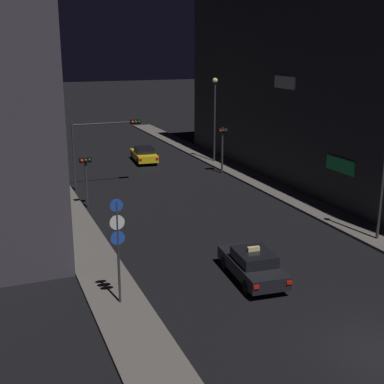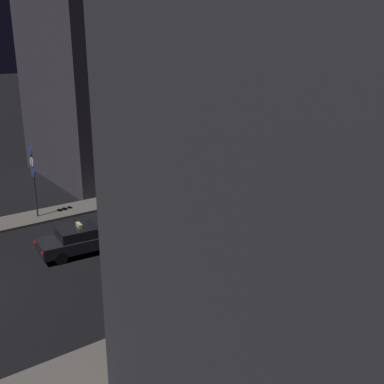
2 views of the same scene
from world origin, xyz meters
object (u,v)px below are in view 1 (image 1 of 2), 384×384
at_px(traffic_light_left_kerb, 86,171).
at_px(street_lamp_near_block, 384,162).
at_px(far_car, 144,154).
at_px(traffic_light_right_kerb, 222,141).
at_px(street_lamp_far_block, 215,107).
at_px(traffic_light_overhead, 101,139).
at_px(taxi, 252,265).
at_px(sign_pole_left, 118,241).

xyz_separation_m(traffic_light_left_kerb, street_lamp_near_block, (13.59, -11.96, 1.90)).
relative_size(far_car, traffic_light_right_kerb, 1.18).
xyz_separation_m(far_car, traffic_light_right_kerb, (4.81, -6.72, 2.04)).
xyz_separation_m(traffic_light_left_kerb, street_lamp_far_block, (13.51, 9.77, 2.61)).
bearing_deg(street_lamp_far_block, street_lamp_near_block, -89.80).
distance_m(far_car, street_lamp_near_block, 25.31).
height_order(traffic_light_overhead, street_lamp_near_block, street_lamp_near_block).
xyz_separation_m(taxi, far_car, (2.68, 26.14, -0.00)).
relative_size(far_car, street_lamp_far_block, 0.61).
relative_size(taxi, traffic_light_left_kerb, 1.31).
bearing_deg(traffic_light_left_kerb, traffic_light_right_kerb, 24.40).
distance_m(street_lamp_near_block, street_lamp_far_block, 21.74).
height_order(traffic_light_left_kerb, sign_pole_left, sign_pole_left).
height_order(taxi, sign_pole_left, sign_pole_left).
bearing_deg(traffic_light_left_kerb, sign_pole_left, -95.51).
distance_m(traffic_light_overhead, traffic_light_right_kerb, 10.44).
height_order(taxi, traffic_light_overhead, traffic_light_overhead).
xyz_separation_m(traffic_light_overhead, street_lamp_near_block, (11.55, -16.61, 0.66)).
relative_size(taxi, sign_pole_left, 1.04).
bearing_deg(sign_pole_left, traffic_light_overhead, 79.68).
relative_size(far_car, traffic_light_overhead, 0.89).
distance_m(far_car, traffic_light_overhead, 9.96).
distance_m(taxi, traffic_light_right_kerb, 20.91).
distance_m(sign_pole_left, street_lamp_far_block, 28.13).
bearing_deg(traffic_light_right_kerb, traffic_light_left_kerb, -155.60).
distance_m(traffic_light_overhead, street_lamp_far_block, 12.64).
xyz_separation_m(traffic_light_right_kerb, sign_pole_left, (-13.74, -19.63, 0.05)).
bearing_deg(taxi, traffic_light_overhead, 98.78).
xyz_separation_m(street_lamp_near_block, street_lamp_far_block, (-0.08, 21.73, 0.70)).
relative_size(traffic_light_left_kerb, street_lamp_far_block, 0.47).
bearing_deg(traffic_light_right_kerb, street_lamp_far_block, 74.76).
height_order(traffic_light_overhead, traffic_light_left_kerb, traffic_light_overhead).
xyz_separation_m(taxi, traffic_light_left_kerb, (-4.89, 13.79, 1.79)).
relative_size(traffic_light_overhead, traffic_light_right_kerb, 1.33).
bearing_deg(street_lamp_near_block, traffic_light_right_kerb, 93.93).
relative_size(far_car, street_lamp_near_block, 0.64).
bearing_deg(street_lamp_far_block, sign_pole_left, -122.02).
bearing_deg(far_car, traffic_light_overhead, -125.67).
height_order(far_car, street_lamp_near_block, street_lamp_near_block).
bearing_deg(far_car, traffic_light_left_kerb, -121.53).
height_order(traffic_light_overhead, traffic_light_right_kerb, traffic_light_overhead).
bearing_deg(far_car, street_lamp_far_block, -23.45).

